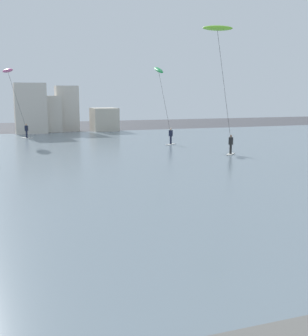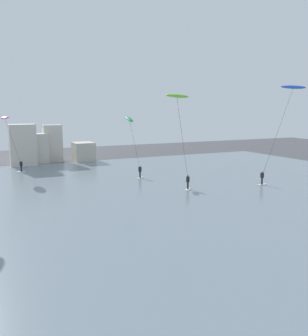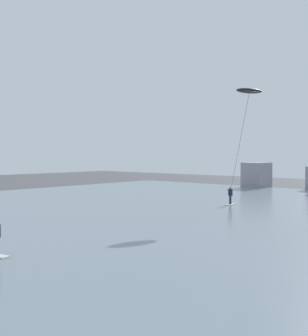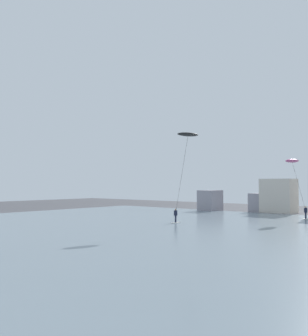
% 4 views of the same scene
% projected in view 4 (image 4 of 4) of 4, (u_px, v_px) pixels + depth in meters
% --- Properties ---
extents(water_bay, '(84.00, 52.00, 0.10)m').
position_uv_depth(water_bay, '(262.00, 238.00, 31.82)').
color(water_bay, slate).
rests_on(water_bay, ground).
extents(kitesurfer_black, '(3.19, 3.07, 10.36)m').
position_uv_depth(kitesurfer_black, '(187.00, 144.00, 42.85)').
color(kitesurfer_black, silver).
rests_on(kitesurfer_black, water_bay).
extents(kitesurfer_pink, '(2.96, 3.58, 7.85)m').
position_uv_depth(kitesurfer_pink, '(293.00, 165.00, 49.87)').
color(kitesurfer_pink, silver).
rests_on(kitesurfer_pink, water_bay).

